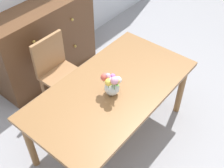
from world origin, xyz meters
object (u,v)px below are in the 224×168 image
at_px(chair_far, 58,70).
at_px(dining_table, 112,94).
at_px(dresser, 45,43).
at_px(flower_vase, 111,84).

bearing_deg(chair_far, dining_table, 89.35).
bearing_deg(chair_far, dresser, -117.06).
bearing_deg(dining_table, chair_far, 89.35).
distance_m(dining_table, chair_far, 0.81).
xyz_separation_m(dining_table, flower_vase, (-0.07, -0.05, 0.21)).
relative_size(dining_table, chair_far, 1.90).
distance_m(dining_table, flower_vase, 0.23).
xyz_separation_m(dresser, flower_vase, (-0.35, -1.38, 0.36)).
distance_m(chair_far, dresser, 0.60).
height_order(dresser, flower_vase, dresser).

